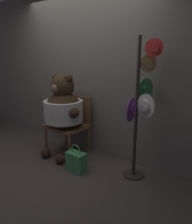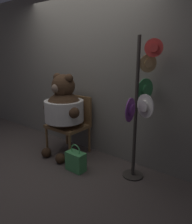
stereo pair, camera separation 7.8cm
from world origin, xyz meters
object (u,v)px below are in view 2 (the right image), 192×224
Objects in this scene: teddy_bear at (64,108)px; hat_display_rack at (140,105)px; chair at (71,121)px; handbag_on_ground at (76,161)px.

hat_display_rack is (1.26, 0.10, 0.21)m from teddy_bear.
chair is 0.71× the size of teddy_bear.
chair is at bearing 139.38° from handbag_on_ground.
hat_display_rack is at bearing -3.02° from chair.
hat_display_rack reaches higher than chair.
teddy_bear is 0.73× the size of hat_display_rack.
hat_display_rack is at bearing 4.61° from teddy_bear.
teddy_bear is at bearing -175.39° from hat_display_rack.
teddy_bear is 1.28m from hat_display_rack.
chair is 0.31m from teddy_bear.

